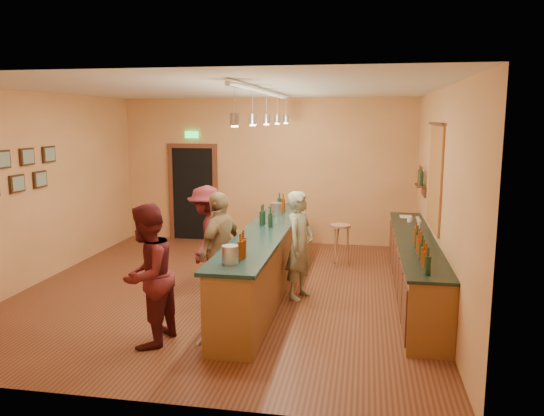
% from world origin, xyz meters
% --- Properties ---
extents(floor, '(7.00, 7.00, 0.00)m').
position_xyz_m(floor, '(0.00, 0.00, 0.00)').
color(floor, '#4F2816').
rests_on(floor, ground).
extents(ceiling, '(6.50, 7.00, 0.02)m').
position_xyz_m(ceiling, '(0.00, 0.00, 3.20)').
color(ceiling, silver).
rests_on(ceiling, wall_back).
extents(wall_back, '(6.50, 0.02, 3.20)m').
position_xyz_m(wall_back, '(0.00, 3.50, 1.60)').
color(wall_back, '#B77D44').
rests_on(wall_back, floor).
extents(wall_front, '(6.50, 0.02, 3.20)m').
position_xyz_m(wall_front, '(0.00, -3.50, 1.60)').
color(wall_front, '#B77D44').
rests_on(wall_front, floor).
extents(wall_left, '(0.02, 7.00, 3.20)m').
position_xyz_m(wall_left, '(-3.25, 0.00, 1.60)').
color(wall_left, '#B77D44').
rests_on(wall_left, floor).
extents(wall_right, '(0.02, 7.00, 3.20)m').
position_xyz_m(wall_right, '(3.25, 0.00, 1.60)').
color(wall_right, '#B77D44').
rests_on(wall_right, floor).
extents(doorway, '(1.15, 0.09, 2.48)m').
position_xyz_m(doorway, '(-1.70, 3.47, 1.13)').
color(doorway, black).
rests_on(doorway, wall_back).
extents(tapestry, '(0.03, 1.40, 1.60)m').
position_xyz_m(tapestry, '(3.23, 0.40, 1.85)').
color(tapestry, maroon).
rests_on(tapestry, wall_right).
extents(bottle_shelf, '(0.17, 0.55, 0.54)m').
position_xyz_m(bottle_shelf, '(3.17, 1.90, 1.67)').
color(bottle_shelf, '#4E2717').
rests_on(bottle_shelf, wall_right).
extents(picture_grid, '(0.06, 2.20, 0.70)m').
position_xyz_m(picture_grid, '(-3.21, -0.75, 1.95)').
color(picture_grid, '#382111').
rests_on(picture_grid, wall_left).
extents(back_counter, '(0.60, 4.55, 1.27)m').
position_xyz_m(back_counter, '(2.97, 0.18, 0.49)').
color(back_counter, brown).
rests_on(back_counter, floor).
extents(tasting_bar, '(0.74, 5.10, 1.38)m').
position_xyz_m(tasting_bar, '(0.66, -0.00, 0.61)').
color(tasting_bar, brown).
rests_on(tasting_bar, floor).
extents(pendant_track, '(0.11, 4.60, 0.50)m').
position_xyz_m(pendant_track, '(0.66, -0.00, 2.98)').
color(pendant_track, silver).
rests_on(pendant_track, ceiling).
extents(bartender, '(0.58, 0.71, 1.67)m').
position_xyz_m(bartender, '(1.21, -0.15, 0.84)').
color(bartender, gray).
rests_on(bartender, floor).
extents(customer_a, '(0.77, 0.93, 1.76)m').
position_xyz_m(customer_a, '(-0.41, -2.20, 0.88)').
color(customer_a, '#59191E').
rests_on(customer_a, floor).
extents(customer_b, '(0.69, 1.08, 1.72)m').
position_xyz_m(customer_b, '(0.11, -0.73, 0.86)').
color(customer_b, '#997A51').
rests_on(customer_b, floor).
extents(customer_c, '(0.71, 1.13, 1.68)m').
position_xyz_m(customer_c, '(-0.37, 0.16, 0.84)').
color(customer_c, '#59191E').
rests_on(customer_c, floor).
extents(bar_stool, '(0.38, 0.38, 0.79)m').
position_xyz_m(bar_stool, '(1.74, 1.78, 0.65)').
color(bar_stool, '#986944').
rests_on(bar_stool, floor).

